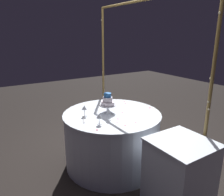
{
  "coord_description": "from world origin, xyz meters",
  "views": [
    {
      "loc": [
        2.34,
        -1.48,
        1.78
      ],
      "look_at": [
        0.0,
        0.0,
        0.97
      ],
      "focal_mm": 35.12,
      "sensor_mm": 36.0,
      "label": 1
    }
  ],
  "objects_px": {
    "wine_glass_2": "(84,108)",
    "cake_knife": "(84,118)",
    "side_table": "(179,175)",
    "tiered_cake": "(108,102)",
    "wine_glass_1": "(109,112)",
    "main_table": "(112,139)",
    "decorative_arch": "(142,58)",
    "wine_glass_0": "(99,116)"
  },
  "relations": [
    {
      "from": "decorative_arch",
      "to": "wine_glass_2",
      "type": "relative_size",
      "value": 15.35
    },
    {
      "from": "wine_glass_2",
      "to": "cake_knife",
      "type": "relative_size",
      "value": 0.52
    },
    {
      "from": "decorative_arch",
      "to": "main_table",
      "type": "bearing_deg",
      "value": -89.86
    },
    {
      "from": "main_table",
      "to": "side_table",
      "type": "distance_m",
      "value": 1.07
    },
    {
      "from": "tiered_cake",
      "to": "cake_knife",
      "type": "relative_size",
      "value": 0.98
    },
    {
      "from": "wine_glass_0",
      "to": "wine_glass_1",
      "type": "height_order",
      "value": "wine_glass_1"
    },
    {
      "from": "decorative_arch",
      "to": "side_table",
      "type": "height_order",
      "value": "decorative_arch"
    },
    {
      "from": "side_table",
      "to": "wine_glass_2",
      "type": "height_order",
      "value": "wine_glass_2"
    },
    {
      "from": "side_table",
      "to": "tiered_cake",
      "type": "distance_m",
      "value": 1.25
    },
    {
      "from": "decorative_arch",
      "to": "tiered_cake",
      "type": "relative_size",
      "value": 8.14
    },
    {
      "from": "side_table",
      "to": "wine_glass_1",
      "type": "relative_size",
      "value": 5.05
    },
    {
      "from": "wine_glass_0",
      "to": "wine_glass_2",
      "type": "relative_size",
      "value": 0.94
    },
    {
      "from": "side_table",
      "to": "tiered_cake",
      "type": "height_order",
      "value": "tiered_cake"
    },
    {
      "from": "main_table",
      "to": "wine_glass_0",
      "type": "height_order",
      "value": "wine_glass_0"
    },
    {
      "from": "side_table",
      "to": "wine_glass_1",
      "type": "xyz_separation_m",
      "value": [
        -0.87,
        -0.31,
        0.49
      ]
    },
    {
      "from": "wine_glass_1",
      "to": "wine_glass_2",
      "type": "relative_size",
      "value": 1.05
    },
    {
      "from": "side_table",
      "to": "main_table",
      "type": "bearing_deg",
      "value": -172.22
    },
    {
      "from": "tiered_cake",
      "to": "wine_glass_2",
      "type": "height_order",
      "value": "tiered_cake"
    },
    {
      "from": "decorative_arch",
      "to": "wine_glass_0",
      "type": "xyz_separation_m",
      "value": [
        0.25,
        -0.82,
        -0.6
      ]
    },
    {
      "from": "main_table",
      "to": "wine_glass_2",
      "type": "xyz_separation_m",
      "value": [
        -0.09,
        -0.36,
        0.49
      ]
    },
    {
      "from": "main_table",
      "to": "wine_glass_1",
      "type": "height_order",
      "value": "wine_glass_1"
    },
    {
      "from": "decorative_arch",
      "to": "main_table",
      "type": "height_order",
      "value": "decorative_arch"
    },
    {
      "from": "wine_glass_2",
      "to": "side_table",
      "type": "bearing_deg",
      "value": 23.55
    },
    {
      "from": "side_table",
      "to": "cake_knife",
      "type": "height_order",
      "value": "cake_knife"
    },
    {
      "from": "main_table",
      "to": "side_table",
      "type": "bearing_deg",
      "value": 7.78
    },
    {
      "from": "wine_glass_2",
      "to": "cake_knife",
      "type": "bearing_deg",
      "value": -36.68
    },
    {
      "from": "wine_glass_0",
      "to": "cake_knife",
      "type": "distance_m",
      "value": 0.31
    },
    {
      "from": "tiered_cake",
      "to": "wine_glass_0",
      "type": "bearing_deg",
      "value": -44.88
    },
    {
      "from": "decorative_arch",
      "to": "side_table",
      "type": "bearing_deg",
      "value": -17.99
    },
    {
      "from": "wine_glass_0",
      "to": "decorative_arch",
      "type": "bearing_deg",
      "value": 106.7
    },
    {
      "from": "main_table",
      "to": "wine_glass_1",
      "type": "xyz_separation_m",
      "value": [
        0.19,
        -0.17,
        0.49
      ]
    },
    {
      "from": "main_table",
      "to": "tiered_cake",
      "type": "bearing_deg",
      "value": -139.37
    },
    {
      "from": "decorative_arch",
      "to": "wine_glass_0",
      "type": "bearing_deg",
      "value": -73.3
    },
    {
      "from": "tiered_cake",
      "to": "wine_glass_0",
      "type": "height_order",
      "value": "tiered_cake"
    },
    {
      "from": "wine_glass_2",
      "to": "cake_knife",
      "type": "xyz_separation_m",
      "value": [
        0.06,
        -0.04,
        -0.11
      ]
    },
    {
      "from": "tiered_cake",
      "to": "decorative_arch",
      "type": "bearing_deg",
      "value": 85.02
    },
    {
      "from": "side_table",
      "to": "wine_glass_0",
      "type": "height_order",
      "value": "wine_glass_0"
    },
    {
      "from": "decorative_arch",
      "to": "tiered_cake",
      "type": "distance_m",
      "value": 0.77
    },
    {
      "from": "main_table",
      "to": "cake_knife",
      "type": "relative_size",
      "value": 4.72
    },
    {
      "from": "main_table",
      "to": "side_table",
      "type": "xyz_separation_m",
      "value": [
        1.06,
        0.15,
        0.0
      ]
    },
    {
      "from": "wine_glass_1",
      "to": "wine_glass_2",
      "type": "bearing_deg",
      "value": -146.4
    },
    {
      "from": "cake_knife",
      "to": "wine_glass_2",
      "type": "bearing_deg",
      "value": 143.32
    }
  ]
}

